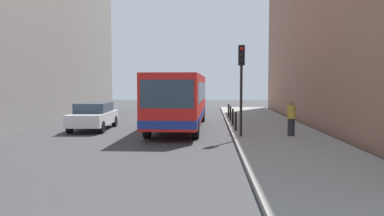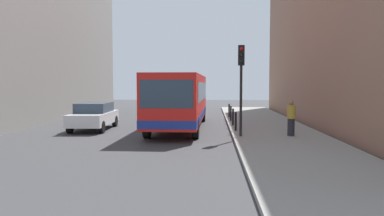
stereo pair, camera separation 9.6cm
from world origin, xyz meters
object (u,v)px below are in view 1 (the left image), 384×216
Objects in this scene: traffic_light at (241,73)px; bus at (180,98)px; bollard_mid at (233,117)px; bollard_farthest at (229,111)px; car_beside_bus at (94,115)px; bollard_far at (230,113)px; pedestrian_near_signal at (291,118)px; bollard_near at (236,121)px.

bus is at bearing 126.95° from traffic_light.
bollard_mid is 1.00× the size of bollard_farthest.
bollard_far is (7.70, 3.81, -0.16)m from car_beside_bus.
pedestrian_near_signal is at bearing -60.49° from bollard_mid.
bollard_mid is 5.03m from bollard_farthest.
traffic_light is 4.32× the size of bollard_far.
bus is 6.28m from bollard_farthest.
car_beside_bus is at bearing 171.01° from bollard_near.
bollard_mid is 0.59× the size of pedestrian_near_signal.
bus is 11.65× the size of bollard_farthest.
car_beside_bus is at bearing -140.59° from bollard_farthest.
traffic_light is at bearing -89.18° from bollard_far.
bollard_near is 7.54m from bollard_farthest.
pedestrian_near_signal is at bearing -75.46° from bollard_farthest.
bus reaches higher than bollard_far.
traffic_light is 3.10m from pedestrian_near_signal.
car_beside_bus is 8.59m from bollard_far.
traffic_light is at bearing -170.69° from pedestrian_near_signal.
car_beside_bus reaches higher than bollard_far.
bollard_near is 1.00× the size of bollard_farthest.
traffic_light reaches higher than pedestrian_near_signal.
car_beside_bus is 4.70× the size of bollard_far.
pedestrian_near_signal is at bearing -35.87° from bollard_near.
bus is 6.85× the size of pedestrian_near_signal.
bus is at bearing 147.54° from pedestrian_near_signal.
traffic_light is 4.32× the size of bollard_mid.
pedestrian_near_signal is at bearing -70.42° from bollard_far.
bus is 5.32m from traffic_light.
bus is 11.65× the size of bollard_far.
car_beside_bus reaches higher than bollard_mid.
bollard_mid and bollard_farthest have the same top height.
bollard_farthest is at bearing 107.70° from pedestrian_near_signal.
bollard_near is at bearing -90.00° from bollard_mid.
bollard_farthest is (0.00, 7.54, 0.00)m from bollard_near.
bollard_farthest is 9.60m from pedestrian_near_signal.
bollard_far is (0.00, 2.51, 0.00)m from bollard_mid.
bollard_far is 0.59× the size of pedestrian_near_signal.
bollard_far is at bearing -155.86° from car_beside_bus.
bollard_mid and bollard_far have the same top height.
traffic_light is at bearing 155.44° from car_beside_bus.
bollard_far is at bearing 90.82° from traffic_light.
pedestrian_near_signal is (10.11, -2.96, 0.17)m from car_beside_bus.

